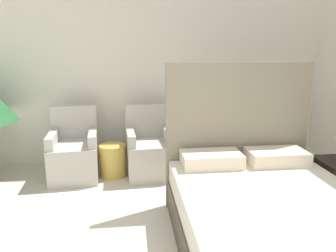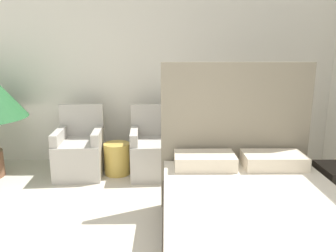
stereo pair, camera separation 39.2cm
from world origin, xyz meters
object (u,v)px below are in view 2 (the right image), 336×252
object	(u,v)px
armchair_near_window_left	(80,153)
armchair_near_window_right	(153,153)
bed	(257,226)
side_table	(117,159)

from	to	relation	value
armchair_near_window_left	armchair_near_window_right	size ratio (longest dim) A/B	1.00
bed	armchair_near_window_left	world-z (taller)	bed
bed	armchair_near_window_right	distance (m)	2.14
armchair_near_window_left	armchair_near_window_right	bearing A→B (deg)	-3.85
armchair_near_window_left	side_table	world-z (taller)	armchair_near_window_left
armchair_near_window_left	armchair_near_window_right	world-z (taller)	same
side_table	bed	bearing A→B (deg)	-54.43
armchair_near_window_right	bed	bearing A→B (deg)	-68.80
bed	armchair_near_window_right	bearing A→B (deg)	114.84
armchair_near_window_right	armchair_near_window_left	bearing A→B (deg)	176.36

